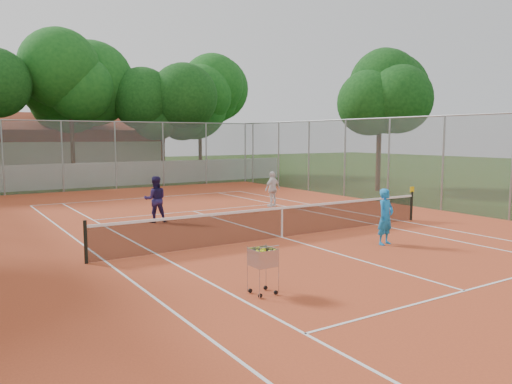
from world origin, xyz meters
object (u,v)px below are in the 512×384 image
player_far_left (155,199)px  player_near (386,217)px  ball_hopper (263,269)px  player_far_right (273,189)px  tennis_net (282,222)px  clubhouse (43,148)px

player_far_left → player_near: bearing=136.3°
player_near → ball_hopper: 5.86m
player_far_left → player_far_right: (5.90, 1.05, -0.05)m
player_far_left → player_far_right: 5.99m
player_far_left → ball_hopper: 9.20m
tennis_net → player_far_left: bearing=115.7°
player_far_left → ball_hopper: (-1.29, -9.11, -0.34)m
tennis_net → player_far_right: (3.61, 5.79, 0.30)m
clubhouse → player_near: size_ratio=10.07×
ball_hopper → clubhouse: bearing=87.7°
tennis_net → clubhouse: bearing=93.9°
player_far_left → clubhouse: bearing=-75.0°
tennis_net → player_far_right: bearing=58.0°
tennis_net → player_far_right: 6.83m
player_near → player_far_right: (1.67, 8.21, -0.02)m
player_near → player_far_left: size_ratio=0.97×
player_far_right → ball_hopper: (-7.19, -10.15, -0.28)m
player_far_left → player_far_right: size_ratio=1.07×
tennis_net → player_near: player_near is taller
tennis_net → ball_hopper: bearing=-129.3°
tennis_net → clubhouse: 29.12m
player_near → tennis_net: bearing=119.1°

